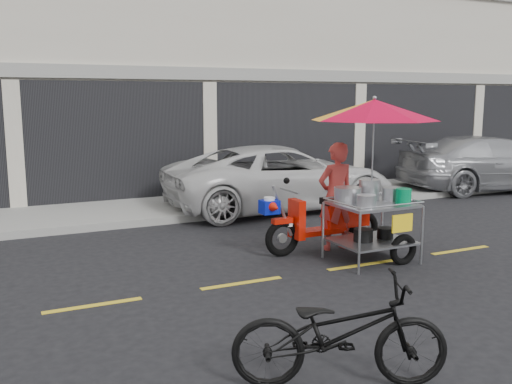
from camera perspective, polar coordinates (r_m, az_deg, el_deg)
name	(u,v)px	position (r m, az deg, el deg)	size (l,w,h in m)	color
ground	(362,265)	(8.90, 10.52, -7.21)	(90.00, 90.00, 0.00)	black
sidewalk	(225,202)	(13.60, -3.12, -0.96)	(45.00, 3.00, 0.15)	gray
shophouse_block	(245,44)	(19.24, -1.15, 14.54)	(36.00, 8.11, 10.40)	beige
centerline	(362,265)	(8.90, 10.52, -7.19)	(42.00, 0.10, 0.01)	gold
white_pickup	(280,177)	(12.96, 2.45, 1.47)	(2.43, 5.26, 1.46)	silver
silver_pickup	(490,163)	(16.85, 22.36, 2.66)	(2.09, 5.13, 1.49)	#9D9FA4
near_bicycle	(340,333)	(5.18, 8.38, -13.74)	(0.66, 1.90, 1.00)	black
food_vendor_rig	(358,157)	(9.11, 10.20, 3.50)	(2.55, 2.01, 2.56)	black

